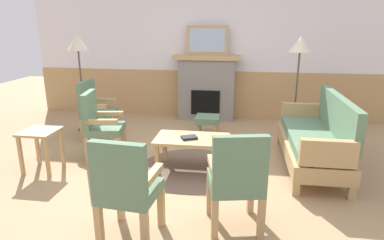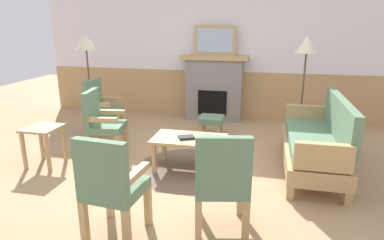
{
  "view_description": "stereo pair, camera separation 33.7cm",
  "coord_description": "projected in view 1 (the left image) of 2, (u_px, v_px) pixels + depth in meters",
  "views": [
    {
      "loc": [
        0.66,
        -4.14,
        1.88
      ],
      "look_at": [
        0.0,
        0.35,
        0.55
      ],
      "focal_mm": 31.05,
      "sensor_mm": 36.0,
      "label": 1
    },
    {
      "loc": [
        0.99,
        -4.08,
        1.88
      ],
      "look_at": [
        0.0,
        0.35,
        0.55
      ],
      "focal_mm": 31.05,
      "sensor_mm": 36.0,
      "label": 2
    }
  ],
  "objects": [
    {
      "name": "armchair_by_window_left",
      "position": [
        95.0,
        108.0,
        5.47
      ],
      "size": [
        0.5,
        0.5,
        0.98
      ],
      "color": "tan",
      "rests_on": "ground_plane"
    },
    {
      "name": "round_rug",
      "position": [
        192.0,
        168.0,
        4.45
      ],
      "size": [
        1.44,
        1.44,
        0.01
      ],
      "primitive_type": "cylinder",
      "color": "brown",
      "rests_on": "ground_plane"
    },
    {
      "name": "wall_back",
      "position": [
        208.0,
        52.0,
        6.65
      ],
      "size": [
        7.2,
        0.14,
        2.7
      ],
      "color": "white",
      "rests_on": "ground_plane"
    },
    {
      "name": "floor_lamp_by_couch",
      "position": [
        300.0,
        51.0,
        5.34
      ],
      "size": [
        0.36,
        0.36,
        1.68
      ],
      "color": "#332D28",
      "rests_on": "ground_plane"
    },
    {
      "name": "armchair_front_left",
      "position": [
        237.0,
        177.0,
        3.0
      ],
      "size": [
        0.57,
        0.57,
        0.98
      ],
      "color": "tan",
      "rests_on": "ground_plane"
    },
    {
      "name": "ground_plane",
      "position": [
        188.0,
        165.0,
        4.55
      ],
      "size": [
        14.0,
        14.0,
        0.0
      ],
      "primitive_type": "plane",
      "color": "tan"
    },
    {
      "name": "armchair_near_fireplace",
      "position": [
        100.0,
        123.0,
        4.63
      ],
      "size": [
        0.55,
        0.55,
        0.98
      ],
      "color": "tan",
      "rests_on": "ground_plane"
    },
    {
      "name": "book_on_table",
      "position": [
        189.0,
        137.0,
        4.3
      ],
      "size": [
        0.24,
        0.21,
        0.03
      ],
      "primitive_type": "cube",
      "rotation": [
        0.0,
        0.0,
        0.45
      ],
      "color": "black",
      "rests_on": "coffee_table"
    },
    {
      "name": "side_table",
      "position": [
        40.0,
        139.0,
        4.3
      ],
      "size": [
        0.44,
        0.44,
        0.55
      ],
      "color": "tan",
      "rests_on": "ground_plane"
    },
    {
      "name": "couch",
      "position": [
        315.0,
        139.0,
        4.42
      ],
      "size": [
        0.7,
        1.8,
        0.98
      ],
      "color": "tan",
      "rests_on": "ground_plane"
    },
    {
      "name": "framed_picture",
      "position": [
        207.0,
        40.0,
        6.34
      ],
      "size": [
        0.8,
        0.04,
        0.56
      ],
      "color": "tan",
      "rests_on": "fireplace"
    },
    {
      "name": "armchair_front_center",
      "position": [
        126.0,
        186.0,
        2.84
      ],
      "size": [
        0.52,
        0.52,
        0.98
      ],
      "color": "tan",
      "rests_on": "ground_plane"
    },
    {
      "name": "footstool",
      "position": [
        208.0,
        120.0,
        5.65
      ],
      "size": [
        0.4,
        0.4,
        0.36
      ],
      "color": "tan",
      "rests_on": "ground_plane"
    },
    {
      "name": "coffee_table",
      "position": [
        192.0,
        142.0,
        4.35
      ],
      "size": [
        0.96,
        0.56,
        0.44
      ],
      "color": "tan",
      "rests_on": "ground_plane"
    },
    {
      "name": "floor_lamp_by_chairs",
      "position": [
        78.0,
        49.0,
        5.67
      ],
      "size": [
        0.36,
        0.36,
        1.68
      ],
      "color": "#332D28",
      "rests_on": "ground_plane"
    },
    {
      "name": "fireplace",
      "position": [
        207.0,
        87.0,
        6.6
      ],
      "size": [
        1.3,
        0.44,
        1.28
      ],
      "color": "gray",
      "rests_on": "ground_plane"
    }
  ]
}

